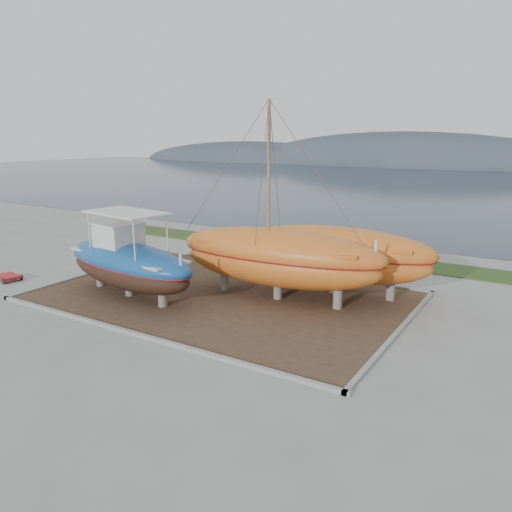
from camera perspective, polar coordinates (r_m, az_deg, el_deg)
The scene contains 11 objects.
ground at distance 22.89m, azimuth -9.62°, elevation -7.30°, with size 140.00×140.00×0.00m, color gray.
dirt_patch at distance 25.83m, azimuth -3.79°, elevation -4.60°, with size 18.00×12.00×0.06m, color #422D1E.
curb_frame at distance 25.82m, azimuth -3.79°, elevation -4.50°, with size 18.60×12.60×0.15m, color gray, non-canonical shape.
grass_strip at distance 35.47m, azimuth 6.99°, elevation 0.43°, with size 44.00×3.00×0.08m, color #284219.
sea at distance 87.51m, azimuth 22.22°, elevation 7.39°, with size 260.00×100.00×0.04m, color #1A2434, non-canonical shape.
mountain_ridge at distance 141.91m, azimuth 26.08°, elevation 9.07°, with size 200.00×36.00×20.00m, color #333D49, non-canonical shape.
blue_caique at distance 26.05m, azimuth -14.47°, elevation 0.21°, with size 9.09×2.84×4.37m, color #174E90, non-canonical shape.
white_dinghy at distance 31.79m, azimuth -13.78°, elevation -0.34°, with size 3.76×1.41×1.13m, color silver, non-canonical shape.
orange_sailboat at distance 24.26m, azimuth 2.62°, elevation 6.05°, with size 10.90×3.21×9.69m, color #CF651F, non-canonical shape.
orange_bare_hull at distance 26.26m, azimuth 8.94°, elevation -0.51°, with size 10.33×3.10×3.39m, color #CF651F, non-canonical shape.
red_trailer at distance 31.88m, azimuth -26.43°, elevation -2.24°, with size 2.21×1.11×0.31m, color #AB1318, non-canonical shape.
Camera 1 is at (14.25, -15.96, 8.14)m, focal length 35.00 mm.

